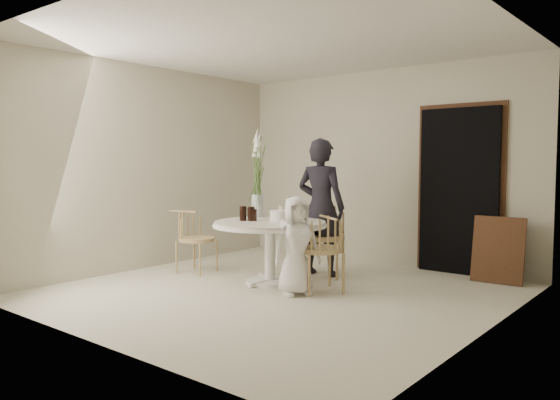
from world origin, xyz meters
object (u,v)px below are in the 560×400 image
Objects in this scene: table at (270,231)px; chair_left at (190,232)px; boy at (296,246)px; chair_far at (326,229)px; birthday_cake at (281,216)px; flower_vase at (257,175)px; girl at (321,207)px; chair_right at (324,243)px.

table is 1.25m from chair_left.
table is 0.64m from boy.
chair_far is 3.41× the size of birthday_cake.
flower_vase is (-0.68, -0.54, 0.68)m from chair_far.
birthday_cake reaches higher than chair_far.
girl is at bearing 80.81° from birthday_cake.
chair_left is at bearing -173.59° from table.
boy is at bearing -9.77° from chair_right.
boy is (0.36, -1.10, -0.05)m from chair_far.
girl is 1.62× the size of boy.
flower_vase is (-0.65, -0.46, 0.40)m from girl.
chair_left is (-1.46, -0.98, -0.06)m from chair_far.
chair_left is at bearing -53.19° from chair_right.
boy is at bearing -23.45° from table.
table is 5.06× the size of birthday_cake.
girl is (-0.60, 0.80, 0.30)m from chair_right.
chair_far is 1.04× the size of chair_right.
table is at bearing -131.86° from birthday_cake.
girl reaches higher than birthday_cake.
flower_vase reaches higher than chair_right.
flower_vase is at bearing 159.48° from birthday_cake.
girl reaches higher than table.
chair_right is 0.30m from boy.
chair_far is at bearing -115.47° from girl.
table is 1.48× the size of chair_far.
table is 0.82m from girl.
table is 1.55× the size of chair_right.
chair_far is at bearing 79.99° from birthday_cake.
girl is at bearing 34.94° from flower_vase.
girl reaches higher than chair_right.
girl is at bearing 75.57° from table.
birthday_cake reaches higher than table.
girl is 6.53× the size of birthday_cake.
flower_vase reaches higher than birthday_cake.
flower_vase is (-1.25, 0.34, 0.70)m from chair_right.
birthday_cake is at bearing 71.86° from girl.
table is 1.25× the size of boy.
flower_vase reaches higher than table.
chair_right is 1.04m from girl.
flower_vase is (0.78, 0.44, 0.74)m from chair_left.
birthday_cake is at bearing -66.98° from chair_right.
flower_vase is (-0.46, 0.30, 0.64)m from table.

